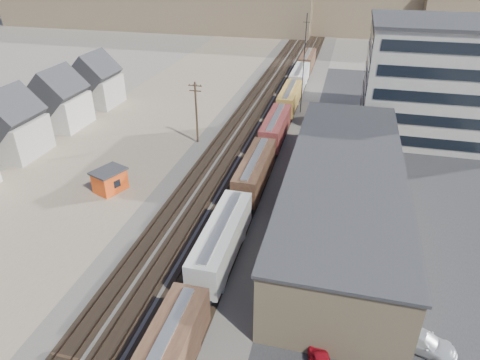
% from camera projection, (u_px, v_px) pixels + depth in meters
% --- Properties ---
extents(ballast_bed, '(18.00, 200.00, 0.06)m').
position_uv_depth(ballast_bed, '(259.00, 129.00, 74.80)').
color(ballast_bed, '#4C4742').
rests_on(ballast_bed, ground).
extents(dirt_yard, '(24.00, 180.00, 0.03)m').
position_uv_depth(dirt_yard, '(128.00, 140.00, 70.60)').
color(dirt_yard, '#7F6A57').
rests_on(dirt_yard, ground).
extents(asphalt_lot, '(26.00, 120.00, 0.04)m').
position_uv_depth(asphalt_lot, '(396.00, 185.00, 57.38)').
color(asphalt_lot, '#232326').
rests_on(asphalt_lot, ground).
extents(rail_tracks, '(11.40, 200.00, 0.24)m').
position_uv_depth(rail_tracks, '(256.00, 128.00, 74.88)').
color(rail_tracks, black).
rests_on(rail_tracks, ground).
extents(freight_train, '(3.00, 119.74, 4.46)m').
position_uv_depth(freight_train, '(266.00, 147.00, 61.48)').
color(freight_train, black).
rests_on(freight_train, ground).
extents(warehouse, '(12.40, 40.40, 7.25)m').
position_uv_depth(warehouse, '(343.00, 192.00, 48.64)').
color(warehouse, tan).
rests_on(warehouse, ground).
extents(office_tower, '(22.60, 18.60, 18.45)m').
position_uv_depth(office_tower, '(437.00, 80.00, 68.55)').
color(office_tower, '#9E998E').
rests_on(office_tower, ground).
extents(utility_pole_north, '(2.20, 0.32, 10.00)m').
position_uv_depth(utility_pole_north, '(196.00, 111.00, 67.28)').
color(utility_pole_north, '#382619').
rests_on(utility_pole_north, ground).
extents(radio_mast, '(1.20, 0.16, 18.00)m').
position_uv_depth(radio_mast, '(304.00, 65.00, 77.59)').
color(radio_mast, black).
rests_on(radio_mast, ground).
extents(maintenance_shed, '(4.45, 4.98, 3.01)m').
position_uv_depth(maintenance_shed, '(110.00, 180.00, 55.41)').
color(maintenance_shed, '#EB4C16').
rests_on(maintenance_shed, ground).
extents(parked_car_silver, '(5.92, 3.91, 1.59)m').
position_uv_depth(parked_car_silver, '(421.00, 341.00, 33.91)').
color(parked_car_silver, '#ABAEB3').
rests_on(parked_car_silver, ground).
extents(parked_car_blue, '(5.58, 6.44, 1.65)m').
position_uv_depth(parked_car_blue, '(404.00, 121.00, 75.96)').
color(parked_car_blue, navy).
rests_on(parked_car_blue, ground).
extents(parked_car_far, '(2.86, 5.16, 1.66)m').
position_uv_depth(parked_car_far, '(419.00, 135.00, 70.46)').
color(parked_car_far, silver).
rests_on(parked_car_far, ground).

